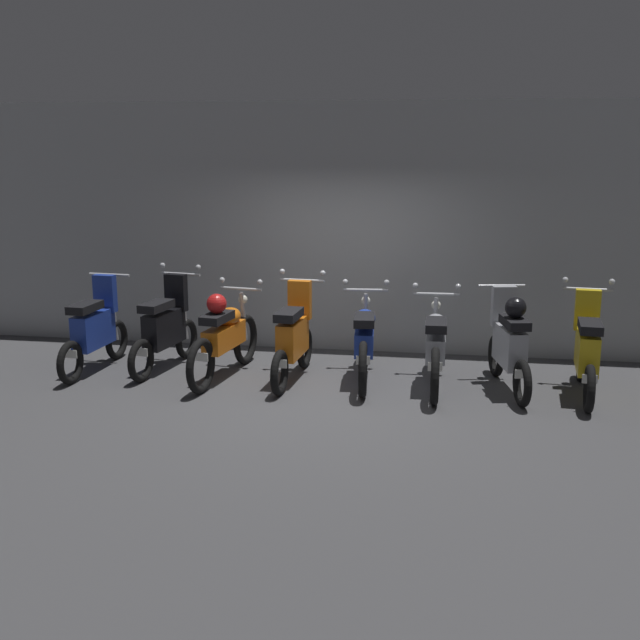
{
  "coord_description": "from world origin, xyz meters",
  "views": [
    {
      "loc": [
        1.42,
        -8.57,
        2.87
      ],
      "look_at": [
        -0.1,
        0.57,
        0.75
      ],
      "focal_mm": 44.5,
      "sensor_mm": 36.0,
      "label": 1
    }
  ],
  "objects": [
    {
      "name": "motorbike_slot_7",
      "position": [
        2.98,
        0.5,
        0.53
      ],
      "size": [
        0.59,
        1.68,
        1.29
      ],
      "color": "black",
      "rests_on": "ground"
    },
    {
      "name": "ground_plane",
      "position": [
        0.0,
        0.0,
        0.0
      ],
      "size": [
        80.0,
        80.0,
        0.0
      ],
      "primitive_type": "plane",
      "color": "#424244"
    },
    {
      "name": "motorbike_slot_6",
      "position": [
        2.12,
        0.55,
        0.57
      ],
      "size": [
        0.58,
        1.67,
        1.18
      ],
      "color": "black",
      "rests_on": "ground"
    },
    {
      "name": "motorbike_slot_4",
      "position": [
        0.42,
        0.68,
        0.49
      ],
      "size": [
        0.59,
        1.95,
        1.15
      ],
      "color": "black",
      "rests_on": "ground"
    },
    {
      "name": "motorbike_slot_1",
      "position": [
        -2.12,
        0.75,
        0.53
      ],
      "size": [
        0.58,
        1.67,
        1.29
      ],
      "color": "black",
      "rests_on": "ground"
    },
    {
      "name": "back_wall",
      "position": [
        0.0,
        2.17,
        1.69
      ],
      "size": [
        16.0,
        0.3,
        3.37
      ],
      "primitive_type": "cube",
      "color": "#9EA0A3",
      "rests_on": "ground"
    },
    {
      "name": "motorbike_slot_3",
      "position": [
        -0.42,
        0.54,
        0.53
      ],
      "size": [
        0.59,
        1.68,
        1.29
      ],
      "color": "black",
      "rests_on": "ground"
    },
    {
      "name": "motorbike_slot_5",
      "position": [
        1.28,
        0.55,
        0.49
      ],
      "size": [
        0.59,
        1.95,
        1.15
      ],
      "color": "black",
      "rests_on": "ground"
    },
    {
      "name": "motorbike_slot_0",
      "position": [
        -2.97,
        0.53,
        0.52
      ],
      "size": [
        0.56,
        1.68,
        1.18
      ],
      "color": "black",
      "rests_on": "ground"
    },
    {
      "name": "motorbike_slot_2",
      "position": [
        -1.27,
        0.49,
        0.53
      ],
      "size": [
        0.58,
        1.94,
        1.15
      ],
      "color": "black",
      "rests_on": "ground"
    }
  ]
}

